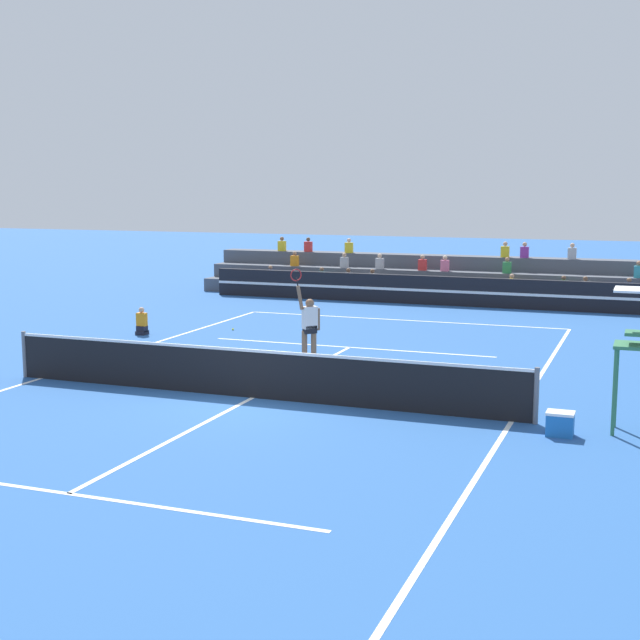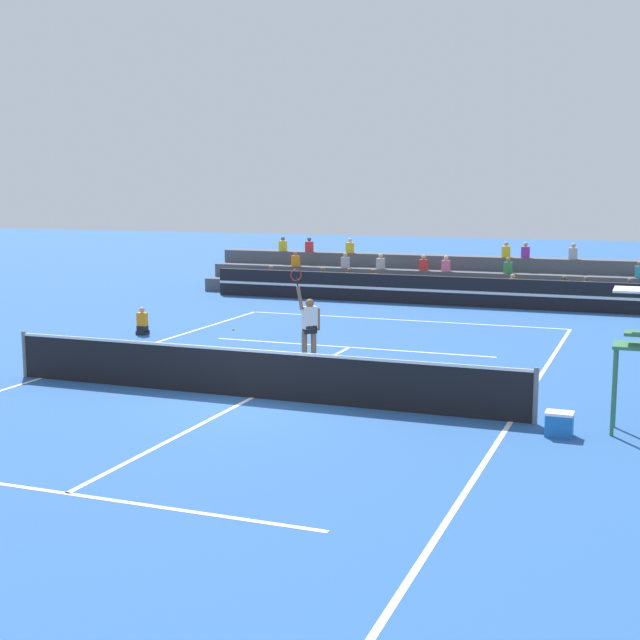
{
  "view_description": "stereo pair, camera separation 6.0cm",
  "coord_description": "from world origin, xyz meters",
  "px_view_note": "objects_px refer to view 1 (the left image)",
  "views": [
    {
      "loc": [
        7.95,
        -16.91,
        4.51
      ],
      "look_at": [
        -0.03,
        4.16,
        1.1
      ],
      "focal_mm": 50.0,
      "sensor_mm": 36.0,
      "label": 1
    },
    {
      "loc": [
        8.0,
        -16.88,
        4.51
      ],
      "look_at": [
        -0.03,
        4.16,
        1.1
      ],
      "focal_mm": 50.0,
      "sensor_mm": 36.0,
      "label": 2
    }
  ],
  "objects_px": {
    "tennis_player": "(309,327)",
    "equipment_cooler": "(560,424)",
    "umpire_chair": "(636,341)",
    "tennis_ball": "(233,329)",
    "ball_kid_courtside": "(142,324)"
  },
  "relations": [
    {
      "from": "tennis_ball",
      "to": "equipment_cooler",
      "type": "relative_size",
      "value": 0.14
    },
    {
      "from": "ball_kid_courtside",
      "to": "tennis_player",
      "type": "distance_m",
      "value": 7.08
    },
    {
      "from": "umpire_chair",
      "to": "ball_kid_courtside",
      "type": "relative_size",
      "value": 3.16
    },
    {
      "from": "equipment_cooler",
      "to": "ball_kid_courtside",
      "type": "bearing_deg",
      "value": 152.16
    },
    {
      "from": "tennis_ball",
      "to": "equipment_cooler",
      "type": "bearing_deg",
      "value": -38.44
    },
    {
      "from": "umpire_chair",
      "to": "tennis_ball",
      "type": "height_order",
      "value": "umpire_chair"
    },
    {
      "from": "ball_kid_courtside",
      "to": "tennis_ball",
      "type": "xyz_separation_m",
      "value": [
        2.23,
        1.71,
        -0.3
      ]
    },
    {
      "from": "ball_kid_courtside",
      "to": "tennis_player",
      "type": "bearing_deg",
      "value": -22.12
    },
    {
      "from": "umpire_chair",
      "to": "ball_kid_courtside",
      "type": "height_order",
      "value": "umpire_chair"
    },
    {
      "from": "tennis_ball",
      "to": "umpire_chair",
      "type": "bearing_deg",
      "value": -33.34
    },
    {
      "from": "tennis_player",
      "to": "equipment_cooler",
      "type": "xyz_separation_m",
      "value": [
        6.57,
        -4.26,
        -0.76
      ]
    },
    {
      "from": "ball_kid_courtside",
      "to": "equipment_cooler",
      "type": "distance_m",
      "value": 14.81
    },
    {
      "from": "umpire_chair",
      "to": "equipment_cooler",
      "type": "relative_size",
      "value": 5.34
    },
    {
      "from": "tennis_player",
      "to": "tennis_ball",
      "type": "relative_size",
      "value": 36.83
    },
    {
      "from": "ball_kid_courtside",
      "to": "tennis_ball",
      "type": "distance_m",
      "value": 2.83
    }
  ]
}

